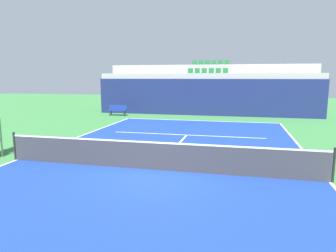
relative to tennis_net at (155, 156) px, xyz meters
The scene contains 14 objects.
ground_plane 0.51m from the tennis_net, ahead, with size 80.00×80.00×0.00m, color #387A3D.
court_surface 0.50m from the tennis_net, ahead, with size 11.00×24.00×0.01m, color navy.
baseline_far 11.96m from the tennis_net, 90.00° to the left, with size 11.00×0.10×0.00m, color white.
sideline_left 5.47m from the tennis_net, behind, with size 0.10×24.00×0.00m, color white.
sideline_right 5.47m from the tennis_net, ahead, with size 0.10×24.00×0.00m, color white.
service_line_far 6.42m from the tennis_net, 90.00° to the left, with size 8.26×0.10×0.00m, color white.
centre_service_line 3.24m from the tennis_net, 90.00° to the left, with size 0.10×6.40×0.00m, color white.
back_wall 15.14m from the tennis_net, 90.00° to the left, with size 18.15×0.30×2.96m, color navy.
stands_tier_lower 16.50m from the tennis_net, 90.00° to the left, with size 18.15×2.40×3.41m, color #9E9E99.
stands_tier_upper 18.92m from the tennis_net, 90.00° to the left, with size 18.15×2.40×4.19m, color #9E9E99.
seating_row_lower 16.82m from the tennis_net, 90.00° to the left, with size 3.40×0.44×0.44m.
seating_row_upper 19.33m from the tennis_net, 90.00° to the left, with size 3.40×0.44×0.44m.
tennis_net is the anchor object (origin of this frame).
player_bench 15.06m from the tennis_net, 117.24° to the left, with size 1.50×0.40×0.85m.
Camera 1 is at (2.71, -9.58, 3.13)m, focal length 32.53 mm.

